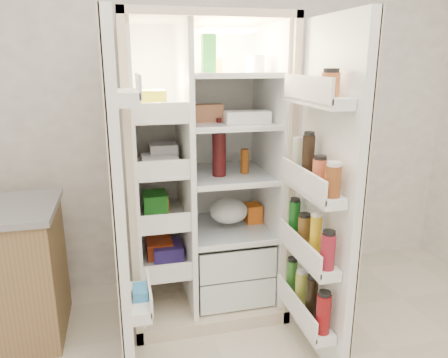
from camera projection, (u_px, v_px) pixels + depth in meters
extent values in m
cube|color=white|center=(188.00, 92.00, 2.83)|extent=(4.00, 0.02, 2.70)
cube|color=beige|center=(194.00, 160.00, 2.89)|extent=(0.92, 0.04, 1.80)
cube|color=beige|center=(129.00, 177.00, 2.48)|extent=(0.04, 0.70, 1.80)
cube|color=beige|center=(271.00, 168.00, 2.68)|extent=(0.04, 0.70, 1.80)
cube|color=beige|center=(201.00, 18.00, 2.34)|extent=(0.92, 0.70, 0.04)
cube|color=beige|center=(205.00, 297.00, 2.81)|extent=(0.92, 0.70, 0.08)
cube|color=white|center=(194.00, 158.00, 2.86)|extent=(0.84, 0.02, 1.68)
cube|color=white|center=(134.00, 173.00, 2.48)|extent=(0.02, 0.62, 1.68)
cube|color=white|center=(267.00, 165.00, 2.67)|extent=(0.02, 0.62, 1.68)
cube|color=white|center=(185.00, 170.00, 2.55)|extent=(0.03, 0.62, 1.68)
cube|color=white|center=(228.00, 276.00, 2.79)|extent=(0.47, 0.52, 0.19)
cube|color=white|center=(228.00, 248.00, 2.74)|extent=(0.47, 0.52, 0.19)
cube|color=#FFD18C|center=(226.00, 31.00, 2.44)|extent=(0.30, 0.30, 0.02)
cube|color=white|center=(163.00, 259.00, 2.67)|extent=(0.28, 0.58, 0.02)
cube|color=white|center=(161.00, 214.00, 2.59)|extent=(0.28, 0.58, 0.02)
cube|color=white|center=(159.00, 167.00, 2.51)|extent=(0.28, 0.58, 0.02)
cube|color=white|center=(157.00, 116.00, 2.43)|extent=(0.28, 0.58, 0.02)
cube|color=silver|center=(228.00, 228.00, 2.72)|extent=(0.49, 0.58, 0.01)
cube|color=silver|center=(228.00, 174.00, 2.62)|extent=(0.49, 0.58, 0.01)
cube|color=silver|center=(228.00, 122.00, 2.54)|extent=(0.49, 0.58, 0.02)
cube|color=silver|center=(228.00, 74.00, 2.46)|extent=(0.49, 0.58, 0.02)
cube|color=#CD451C|center=(163.00, 250.00, 2.65)|extent=(0.16, 0.20, 0.10)
cube|color=#279028|center=(161.00, 203.00, 2.57)|extent=(0.14, 0.18, 0.12)
cube|color=white|center=(159.00, 159.00, 2.49)|extent=(0.20, 0.22, 0.07)
cube|color=yellow|center=(156.00, 102.00, 2.40)|extent=(0.15, 0.16, 0.14)
cube|color=#412F8D|center=(163.00, 251.00, 2.65)|extent=(0.18, 0.20, 0.09)
cube|color=orange|center=(161.00, 205.00, 2.57)|extent=(0.14, 0.18, 0.10)
cube|color=silver|center=(159.00, 155.00, 2.49)|extent=(0.16, 0.16, 0.12)
sphere|color=orange|center=(212.00, 293.00, 2.70)|extent=(0.07, 0.07, 0.07)
sphere|color=orange|center=(224.00, 288.00, 2.76)|extent=(0.07, 0.07, 0.07)
sphere|color=orange|center=(241.00, 289.00, 2.75)|extent=(0.07, 0.07, 0.07)
sphere|color=orange|center=(215.00, 281.00, 2.85)|extent=(0.07, 0.07, 0.07)
sphere|color=orange|center=(230.00, 281.00, 2.85)|extent=(0.07, 0.07, 0.07)
sphere|color=orange|center=(246.00, 282.00, 2.84)|extent=(0.07, 0.07, 0.07)
ellipsoid|color=#3D7A28|center=(228.00, 245.00, 2.75)|extent=(0.26, 0.24, 0.11)
cylinder|color=#3E0D0F|center=(219.00, 155.00, 2.52)|extent=(0.08, 0.08, 0.26)
cylinder|color=#823F0E|center=(245.00, 161.00, 2.59)|extent=(0.05, 0.05, 0.15)
cube|color=#248531|center=(208.00, 54.00, 2.30)|extent=(0.07, 0.07, 0.21)
cylinder|color=white|center=(255.00, 64.00, 2.41)|extent=(0.11, 0.11, 0.10)
cylinder|color=olive|center=(217.00, 65.00, 2.54)|extent=(0.07, 0.07, 0.08)
cube|color=white|center=(247.00, 117.00, 2.46)|extent=(0.26, 0.11, 0.07)
cube|color=#A26240|center=(208.00, 113.00, 2.50)|extent=(0.16, 0.09, 0.10)
ellipsoid|color=silver|center=(229.00, 216.00, 2.69)|extent=(0.24, 0.22, 0.15)
cube|color=orange|center=(253.00, 213.00, 2.79)|extent=(0.10, 0.12, 0.12)
cube|color=white|center=(120.00, 208.00, 1.95)|extent=(0.05, 0.40, 1.72)
cube|color=beige|center=(114.00, 208.00, 1.95)|extent=(0.01, 0.40, 1.72)
cube|color=white|center=(141.00, 302.00, 2.10)|extent=(0.09, 0.32, 0.06)
cube|color=white|center=(129.00, 98.00, 1.83)|extent=(0.09, 0.32, 0.06)
cube|color=#338CCC|center=(140.00, 297.00, 2.09)|extent=(0.07, 0.12, 0.10)
cube|color=white|center=(327.00, 198.00, 2.10)|extent=(0.05, 0.58, 1.72)
cube|color=beige|center=(332.00, 197.00, 2.10)|extent=(0.01, 0.58, 1.72)
cube|color=white|center=(305.00, 313.00, 2.25)|extent=(0.11, 0.50, 0.05)
cube|color=white|center=(308.00, 255.00, 2.16)|extent=(0.11, 0.50, 0.05)
cube|color=white|center=(312.00, 189.00, 2.06)|extent=(0.11, 0.50, 0.05)
cube|color=white|center=(317.00, 100.00, 1.95)|extent=(0.11, 0.50, 0.05)
cylinder|color=maroon|center=(323.00, 314.00, 2.03)|extent=(0.07, 0.07, 0.20)
cylinder|color=black|center=(312.00, 298.00, 2.15)|extent=(0.06, 0.06, 0.22)
cylinder|color=#9DA737|center=(301.00, 288.00, 2.28)|extent=(0.06, 0.06, 0.18)
cylinder|color=#2E6B23|center=(292.00, 276.00, 2.40)|extent=(0.06, 0.06, 0.19)
cylinder|color=maroon|center=(328.00, 252.00, 1.94)|extent=(0.07, 0.07, 0.17)
cylinder|color=gold|center=(315.00, 237.00, 2.06)|extent=(0.06, 0.06, 0.21)
cylinder|color=brown|center=(304.00, 231.00, 2.19)|extent=(0.07, 0.07, 0.16)
cylinder|color=#145919|center=(294.00, 219.00, 2.30)|extent=(0.06, 0.06, 0.20)
cylinder|color=brown|center=(333.00, 181.00, 1.85)|extent=(0.07, 0.07, 0.14)
cylinder|color=#CA5633|center=(319.00, 174.00, 1.97)|extent=(0.07, 0.07, 0.14)
cylinder|color=black|center=(308.00, 159.00, 2.08)|extent=(0.06, 0.06, 0.23)
cylinder|color=beige|center=(297.00, 158.00, 2.21)|extent=(0.06, 0.06, 0.18)
cylinder|color=#AD5A2B|center=(330.00, 85.00, 1.82)|extent=(0.08, 0.08, 0.10)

